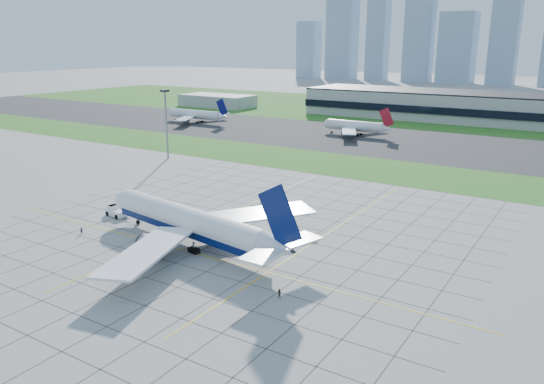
{
  "coord_description": "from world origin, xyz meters",
  "views": [
    {
      "loc": [
        68.24,
        -79.61,
        41.8
      ],
      "look_at": [
        1.84,
        25.07,
        7.0
      ],
      "focal_mm": 35.0,
      "sensor_mm": 36.0,
      "label": 1
    }
  ],
  "objects_px": {
    "crew_near": "(82,231)",
    "crew_far": "(279,294)",
    "airliner": "(191,223)",
    "distant_jet_0": "(196,114)",
    "pushback_tug": "(116,212)",
    "light_mast": "(166,115)",
    "distant_jet_1": "(356,126)"
  },
  "relations": [
    {
      "from": "airliner",
      "to": "distant_jet_0",
      "type": "distance_m",
      "value": 184.44
    },
    {
      "from": "distant_jet_1",
      "to": "pushback_tug",
      "type": "bearing_deg",
      "value": -90.68
    },
    {
      "from": "pushback_tug",
      "to": "distant_jet_0",
      "type": "bearing_deg",
      "value": 132.3
    },
    {
      "from": "pushback_tug",
      "to": "light_mast",
      "type": "bearing_deg",
      "value": 131.56
    },
    {
      "from": "light_mast",
      "to": "crew_near",
      "type": "distance_m",
      "value": 84.21
    },
    {
      "from": "light_mast",
      "to": "distant_jet_0",
      "type": "xyz_separation_m",
      "value": [
        -52.19,
        78.14,
        -11.7
      ]
    },
    {
      "from": "light_mast",
      "to": "pushback_tug",
      "type": "relative_size",
      "value": 2.75
    },
    {
      "from": "light_mast",
      "to": "airliner",
      "type": "height_order",
      "value": "light_mast"
    },
    {
      "from": "pushback_tug",
      "to": "crew_near",
      "type": "bearing_deg",
      "value": -66.0
    },
    {
      "from": "distant_jet_0",
      "to": "light_mast",
      "type": "bearing_deg",
      "value": -56.26
    },
    {
      "from": "crew_near",
      "to": "crew_far",
      "type": "bearing_deg",
      "value": -72.88
    },
    {
      "from": "light_mast",
      "to": "pushback_tug",
      "type": "xyz_separation_m",
      "value": [
        37.32,
        -58.68,
        -15.05
      ]
    },
    {
      "from": "airliner",
      "to": "distant_jet_0",
      "type": "xyz_separation_m",
      "value": [
        -118.28,
        141.52,
        -0.41
      ]
    },
    {
      "from": "distant_jet_0",
      "to": "distant_jet_1",
      "type": "distance_m",
      "value": 91.54
    },
    {
      "from": "light_mast",
      "to": "airliner",
      "type": "distance_m",
      "value": 92.27
    },
    {
      "from": "crew_far",
      "to": "distant_jet_0",
      "type": "xyz_separation_m",
      "value": [
        -147.55,
        152.87,
        3.67
      ]
    },
    {
      "from": "light_mast",
      "to": "crew_near",
      "type": "height_order",
      "value": "light_mast"
    },
    {
      "from": "airliner",
      "to": "crew_far",
      "type": "xyz_separation_m",
      "value": [
        29.27,
        -11.34,
        -4.08
      ]
    },
    {
      "from": "light_mast",
      "to": "airliner",
      "type": "bearing_deg",
      "value": -43.8
    },
    {
      "from": "crew_far",
      "to": "pushback_tug",
      "type": "bearing_deg",
      "value": 178.97
    },
    {
      "from": "crew_near",
      "to": "crew_far",
      "type": "relative_size",
      "value": 1.0
    },
    {
      "from": "crew_near",
      "to": "distant_jet_1",
      "type": "relative_size",
      "value": 0.04
    },
    {
      "from": "distant_jet_1",
      "to": "crew_far",
      "type": "bearing_deg",
      "value": -70.65
    },
    {
      "from": "pushback_tug",
      "to": "crew_near",
      "type": "xyz_separation_m",
      "value": [
        3.55,
        -13.33,
        -0.33
      ]
    },
    {
      "from": "light_mast",
      "to": "crew_near",
      "type": "bearing_deg",
      "value": -60.43
    },
    {
      "from": "light_mast",
      "to": "airliner",
      "type": "xyz_separation_m",
      "value": [
        66.09,
        -63.39,
        -11.29
      ]
    },
    {
      "from": "light_mast",
      "to": "distant_jet_1",
      "type": "height_order",
      "value": "light_mast"
    },
    {
      "from": "light_mast",
      "to": "pushback_tug",
      "type": "height_order",
      "value": "light_mast"
    },
    {
      "from": "crew_near",
      "to": "crew_far",
      "type": "height_order",
      "value": "crew_far"
    },
    {
      "from": "airliner",
      "to": "pushback_tug",
      "type": "height_order",
      "value": "airliner"
    },
    {
      "from": "pushback_tug",
      "to": "crew_far",
      "type": "xyz_separation_m",
      "value": [
        58.04,
        -16.05,
        -0.32
      ]
    },
    {
      "from": "airliner",
      "to": "pushback_tug",
      "type": "relative_size",
      "value": 6.11
    }
  ]
}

